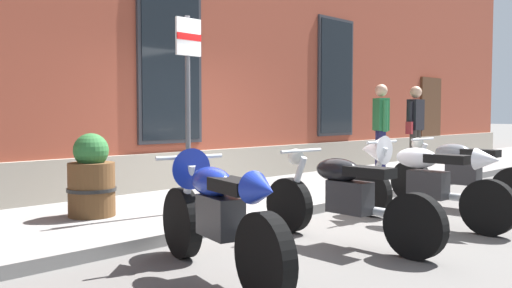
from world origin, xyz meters
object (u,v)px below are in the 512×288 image
Objects in this scene: parking_sign at (188,86)px; barrel_planter at (91,179)px; pedestrian_striped_shirt at (381,124)px; motorcycle_blue_sport at (213,207)px; motorcycle_grey_naked at (458,173)px; motorcycle_white_sport at (417,177)px; motorcycle_black_naked at (344,198)px; pedestrian_dark_jacket at (415,124)px.

parking_sign reaches higher than barrel_planter.
parking_sign is at bearing -175.46° from pedestrian_striped_shirt.
motorcycle_blue_sport is at bearing -160.28° from pedestrian_striped_shirt.
barrel_planter reaches higher than motorcycle_grey_naked.
parking_sign is (-1.83, 2.01, 1.07)m from motorcycle_white_sport.
motorcycle_black_naked is 2.89m from motorcycle_grey_naked.
parking_sign is at bearing 56.57° from motorcycle_blue_sport.
barrel_planter is (-0.94, 0.61, -1.09)m from parking_sign.
motorcycle_white_sport is 4.62m from pedestrian_dark_jacket.
motorcycle_black_naked is at bearing -158.81° from pedestrian_dark_jacket.
motorcycle_white_sport is 2.21× the size of barrel_planter.
motorcycle_white_sport is (3.03, -0.19, 0.01)m from motorcycle_blue_sport.
parking_sign is (-3.30, 1.86, 1.16)m from motorcycle_grey_naked.
motorcycle_blue_sport is 0.95× the size of motorcycle_white_sport.
parking_sign is at bearing 102.05° from motorcycle_black_naked.
pedestrian_striped_shirt is 5.01m from parking_sign.
pedestrian_striped_shirt is at bearing 27.30° from motorcycle_black_naked.
motorcycle_blue_sport reaches higher than motorcycle_grey_naked.
motorcycle_white_sport is at bearing -151.77° from pedestrian_dark_jacket.
pedestrian_dark_jacket reaches higher than motorcycle_grey_naked.
barrel_planter is at bearing 146.88° from parking_sign.
pedestrian_striped_shirt is 0.75× the size of parking_sign.
motorcycle_white_sport is 1.22× the size of pedestrian_striped_shirt.
barrel_planter is (-5.90, 0.22, -0.56)m from pedestrian_striped_shirt.
barrel_planter reaches higher than motorcycle_blue_sport.
motorcycle_black_naked is 1.01× the size of motorcycle_white_sport.
barrel_planter is (-6.81, 0.45, -0.55)m from pedestrian_dark_jacket.
motorcycle_grey_naked is (1.47, 0.15, -0.09)m from motorcycle_white_sport.
motorcycle_grey_naked is (2.88, 0.09, 0.01)m from motorcycle_black_naked.
motorcycle_grey_naked is at bearing -126.40° from pedestrian_striped_shirt.
motorcycle_white_sport is 1.48m from motorcycle_grey_naked.
pedestrian_striped_shirt is 5.93m from barrel_planter.
motorcycle_black_naked is 2.24× the size of barrel_planter.
motorcycle_grey_naked reaches higher than motorcycle_black_naked.
pedestrian_dark_jacket is 5.90m from parking_sign.
motorcycle_white_sport is 2.92m from parking_sign.
motorcycle_black_naked is 0.92× the size of parking_sign.
motorcycle_black_naked is at bearing -152.70° from pedestrian_striped_shirt.
motorcycle_blue_sport is at bearing -96.12° from barrel_planter.
pedestrian_striped_shirt is at bearing -2.11° from barrel_planter.
motorcycle_blue_sport is 0.86× the size of parking_sign.
pedestrian_dark_jacket reaches higher than motorcycle_black_naked.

